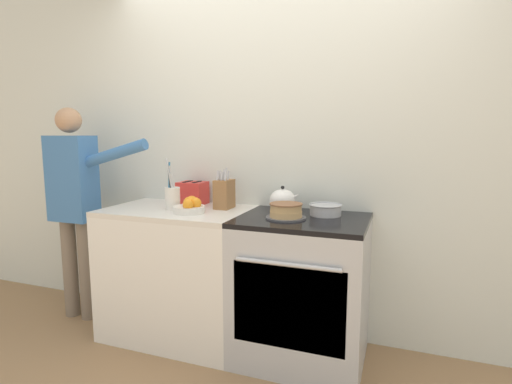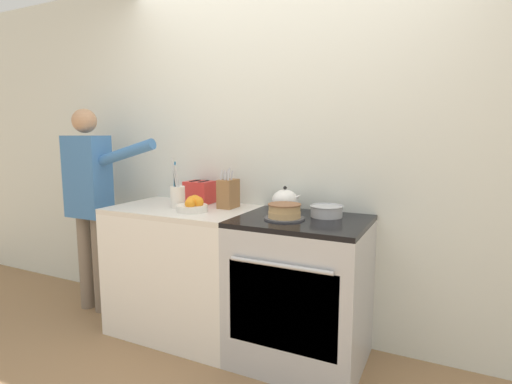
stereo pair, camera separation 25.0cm
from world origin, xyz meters
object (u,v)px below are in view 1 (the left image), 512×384
layer_cake (286,211)px  person_baker (74,195)px  mixing_bowl (326,210)px  fruit_bowl (191,206)px  toaster (193,193)px  tea_kettle (283,200)px  utensil_crock (172,197)px  knife_block (224,194)px  stove_range (301,289)px

layer_cake → person_baker: 1.67m
person_baker → mixing_bowl: bearing=-2.1°
fruit_bowl → toaster: bearing=117.0°
layer_cake → person_baker: person_baker is taller
mixing_bowl → fruit_bowl: bearing=-165.3°
tea_kettle → utensil_crock: (-0.72, -0.20, 0.01)m
layer_cake → fruit_bowl: (-0.63, -0.04, 0.00)m
mixing_bowl → person_baker: size_ratio=0.13×
layer_cake → fruit_bowl: size_ratio=1.19×
knife_block → toaster: 0.30m
utensil_crock → fruit_bowl: 0.19m
knife_block → layer_cake: bearing=-20.1°
tea_kettle → toaster: bearing=177.4°
stove_range → layer_cake: 0.51m
tea_kettle → toaster: size_ratio=1.01×
tea_kettle → fruit_bowl: (-0.55, -0.27, -0.03)m
utensil_crock → person_baker: bearing=-179.7°
stove_range → fruit_bowl: size_ratio=4.43×
stove_range → utensil_crock: bearing=-178.3°
layer_cake → tea_kettle: (-0.09, 0.23, 0.03)m
tea_kettle → person_baker: person_baker is taller
layer_cake → fruit_bowl: bearing=-176.2°
utensil_crock → toaster: size_ratio=1.67×
knife_block → stove_range: bearing=-12.5°
knife_block → person_baker: 1.18m
mixing_bowl → tea_kettle: bearing=170.4°
stove_range → tea_kettle: tea_kettle is taller
fruit_bowl → person_baker: bearing=176.5°
toaster → utensil_crock: bearing=-95.6°
stove_range → mixing_bowl: mixing_bowl is taller
stove_range → tea_kettle: bearing=135.3°
toaster → person_baker: person_baker is taller
knife_block → fruit_bowl: size_ratio=1.39×
stove_range → toaster: size_ratio=4.37×
stove_range → knife_block: 0.82m
layer_cake → mixing_bowl: layer_cake is taller
stove_range → utensil_crock: (-0.90, -0.03, 0.54)m
knife_block → toaster: size_ratio=1.37×
mixing_bowl → knife_block: bearing=179.7°
tea_kettle → toaster: (-0.70, 0.03, 0.01)m
stove_range → layer_cake: size_ratio=3.71×
tea_kettle → utensil_crock: size_ratio=0.60×
mixing_bowl → utensil_crock: utensil_crock is taller
tea_kettle → stove_range: bearing=-44.7°
stove_range → fruit_bowl: bearing=-172.6°
utensil_crock → toaster: 0.24m
layer_cake → utensil_crock: utensil_crock is taller
knife_block → toaster: knife_block is taller
mixing_bowl → person_baker: person_baker is taller
utensil_crock → stove_range: bearing=1.7°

